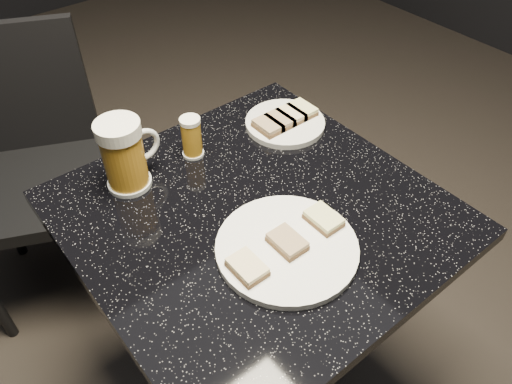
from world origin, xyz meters
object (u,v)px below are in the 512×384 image
at_px(plate_small, 285,123).
at_px(beer_mug, 125,154).
at_px(plate_large, 287,248).
at_px(table, 256,282).
at_px(chair, 29,160).
at_px(beer_tumbler, 192,137).

distance_m(plate_small, beer_mug, 0.41).
relative_size(plate_large, table, 0.36).
bearing_deg(table, chair, 107.67).
bearing_deg(beer_tumbler, beer_mug, 179.62).
distance_m(beer_tumbler, chair, 0.68).
xyz_separation_m(plate_small, beer_mug, (-0.40, 0.05, 0.07)).
distance_m(plate_large, table, 0.28).
height_order(plate_large, plate_small, same).
bearing_deg(beer_tumbler, plate_large, -93.64).
relative_size(plate_large, plate_small, 1.38).
distance_m(plate_small, table, 0.39).
relative_size(beer_tumbler, chair, 0.11).
height_order(beer_tumbler, chair, chair).
relative_size(beer_mug, chair, 0.18).
xyz_separation_m(beer_tumbler, chair, (-0.25, 0.56, -0.30)).
height_order(table, beer_tumbler, beer_tumbler).
bearing_deg(plate_small, chair, 128.89).
bearing_deg(plate_small, table, -142.53).
height_order(plate_large, beer_mug, beer_mug).
height_order(table, chair, chair).
relative_size(plate_large, chair, 0.30).
bearing_deg(plate_large, table, 79.77).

